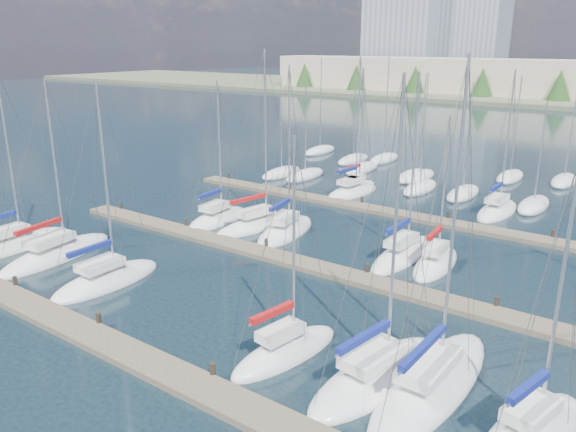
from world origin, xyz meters
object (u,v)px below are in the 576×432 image
Objects in this scene: sailboat_i at (260,224)px; sailboat_p at (497,211)px; sailboat_k at (403,254)px; sailboat_n at (356,189)px; sailboat_a at (12,246)px; sailboat_c at (107,280)px; sailboat_o at (352,192)px; sailboat_e at (377,375)px; sailboat_b at (57,254)px; sailboat_d at (285,352)px; sailboat_f at (432,383)px; sailboat_j at (286,231)px; sailboat_l at (436,263)px; sailboat_g at (532,432)px; sailboat_h at (218,219)px.

sailboat_p is at bearing 57.09° from sailboat_i.
sailboat_n is (-11.44, 13.87, 0.01)m from sailboat_k.
sailboat_a is 10.59m from sailboat_c.
sailboat_k is 17.98m from sailboat_n.
sailboat_o is 1.00× the size of sailboat_e.
sailboat_e is (24.71, -0.29, 0.01)m from sailboat_b.
sailboat_d is at bearing -161.39° from sailboat_e.
sailboat_e is (-2.17, -0.87, 0.01)m from sailboat_f.
sailboat_j is at bearing 76.28° from sailboat_c.
sailboat_o is at bearing 131.42° from sailboat_l.
sailboat_o is at bearing 61.87° from sailboat_a.
sailboat_g is 30.20m from sailboat_p.
sailboat_b reaches higher than sailboat_h.
sailboat_g is 1.10× the size of sailboat_l.
sailboat_l is at bearing 137.06° from sailboat_g.
sailboat_k is 1.03× the size of sailboat_c.
sailboat_d is 0.84× the size of sailboat_a.
sailboat_f is at bearing -60.61° from sailboat_k.
sailboat_p is (21.49, 28.35, 0.02)m from sailboat_b.
sailboat_j is 0.92× the size of sailboat_f.
sailboat_d is 31.43m from sailboat_n.
sailboat_c reaches higher than sailboat_b.
sailboat_c reaches higher than sailboat_d.
sailboat_d is at bearing -64.55° from sailboat_j.
sailboat_g is at bearing 0.81° from sailboat_c.
sailboat_b is at bearing -111.49° from sailboat_h.
sailboat_g is 24.63m from sailboat_c.
sailboat_a is at bearing -176.32° from sailboat_b.
sailboat_k is (-7.52, 13.37, 0.01)m from sailboat_f.
sailboat_p is (-9.64, 28.62, -0.00)m from sailboat_g.
sailboat_p is (13.58, 0.54, -0.02)m from sailboat_n.
sailboat_l is at bearing 110.37° from sailboat_e.
sailboat_i is at bearing 176.27° from sailboat_l.
sailboat_a is (-24.39, 0.13, -0.02)m from sailboat_d.
sailboat_b is at bearing -173.82° from sailboat_d.
sailboat_c is at bearing -82.34° from sailboat_i.
sailboat_f is 26.89m from sailboat_b.
sailboat_e reaches higher than sailboat_l.
sailboat_p is 14.64m from sailboat_l.
sailboat_k is at bearing 13.57° from sailboat_i.
sailboat_c is (-24.62, -0.51, -0.01)m from sailboat_g.
sailboat_h is (-3.02, 13.23, 0.00)m from sailboat_c.
sailboat_d is at bearing -86.36° from sailboat_k.
sailboat_j is at bearing 44.05° from sailboat_b.
sailboat_o is at bearing 130.21° from sailboat_e.
sailboat_o reaches higher than sailboat_g.
sailboat_f is 31.00m from sailboat_a.
sailboat_d is 0.88× the size of sailboat_n.
sailboat_o reaches higher than sailboat_d.
sailboat_a is at bearing -171.09° from sailboat_d.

